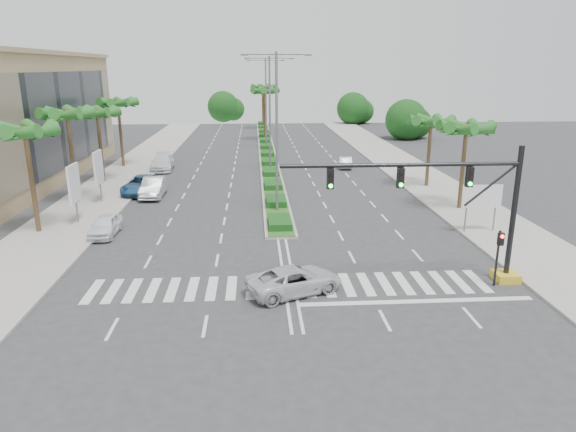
# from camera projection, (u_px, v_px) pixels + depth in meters

# --- Properties ---
(ground) EXTENTS (160.00, 160.00, 0.00)m
(ground) POSITION_uv_depth(u_px,v_px,m) (290.00, 286.00, 26.55)
(ground) COLOR #333335
(ground) RESTS_ON ground
(footpath_right) EXTENTS (6.00, 120.00, 0.15)m
(footpath_right) POSITION_uv_depth(u_px,v_px,m) (441.00, 191.00, 46.65)
(footpath_right) COLOR gray
(footpath_right) RESTS_ON ground
(footpath_left) EXTENTS (6.00, 120.00, 0.15)m
(footpath_left) POSITION_uv_depth(u_px,v_px,m) (100.00, 196.00, 44.72)
(footpath_left) COLOR gray
(footpath_left) RESTS_ON ground
(median) EXTENTS (2.20, 75.00, 0.20)m
(median) POSITION_uv_depth(u_px,v_px,m) (267.00, 150.00, 69.63)
(median) COLOR gray
(median) RESTS_ON ground
(median_grass) EXTENTS (1.80, 75.00, 0.04)m
(median_grass) POSITION_uv_depth(u_px,v_px,m) (267.00, 149.00, 69.60)
(median_grass) COLOR #2D561D
(median_grass) RESTS_ON median
(signal_gantry) EXTENTS (12.60, 1.20, 7.20)m
(signal_gantry) POSITION_uv_depth(u_px,v_px,m) (471.00, 219.00, 26.17)
(signal_gantry) COLOR gold
(signal_gantry) RESTS_ON ground
(pedestrian_signal) EXTENTS (0.28, 0.36, 3.00)m
(pedestrian_signal) POSITION_uv_depth(u_px,v_px,m) (499.00, 249.00, 26.00)
(pedestrian_signal) COLOR black
(pedestrian_signal) RESTS_ON ground
(direction_sign) EXTENTS (2.70, 0.11, 3.40)m
(direction_sign) POSITION_uv_depth(u_px,v_px,m) (482.00, 198.00, 34.38)
(direction_sign) COLOR slate
(direction_sign) RESTS_ON ground
(billboard_near) EXTENTS (0.18, 2.10, 4.35)m
(billboard_near) POSITION_uv_depth(u_px,v_px,m) (74.00, 184.00, 36.30)
(billboard_near) COLOR slate
(billboard_near) RESTS_ON ground
(billboard_far) EXTENTS (0.18, 2.10, 4.35)m
(billboard_far) POSITION_uv_depth(u_px,v_px,m) (98.00, 168.00, 42.04)
(billboard_far) COLOR slate
(billboard_far) RESTS_ON ground
(palm_left_near) EXTENTS (4.57, 4.68, 7.55)m
(palm_left_near) POSITION_uv_depth(u_px,v_px,m) (25.00, 135.00, 33.21)
(palm_left_near) COLOR brown
(palm_left_near) RESTS_ON ground
(palm_left_mid) EXTENTS (4.57, 4.68, 7.95)m
(palm_left_mid) POSITION_uv_depth(u_px,v_px,m) (67.00, 117.00, 40.77)
(palm_left_mid) COLOR brown
(palm_left_mid) RESTS_ON ground
(palm_left_far) EXTENTS (4.57, 4.68, 7.35)m
(palm_left_far) POSITION_uv_depth(u_px,v_px,m) (97.00, 116.00, 48.59)
(palm_left_far) COLOR brown
(palm_left_far) RESTS_ON ground
(palm_left_end) EXTENTS (4.57, 4.68, 7.75)m
(palm_left_end) POSITION_uv_depth(u_px,v_px,m) (118.00, 105.00, 56.15)
(palm_left_end) COLOR brown
(palm_left_end) RESTS_ON ground
(palm_right_near) EXTENTS (4.57, 4.68, 7.05)m
(palm_right_near) POSITION_uv_depth(u_px,v_px,m) (466.00, 131.00, 39.15)
(palm_right_near) COLOR brown
(palm_right_near) RESTS_ON ground
(palm_right_far) EXTENTS (4.57, 4.68, 6.75)m
(palm_right_far) POSITION_uv_depth(u_px,v_px,m) (431.00, 124.00, 46.89)
(palm_right_far) COLOR brown
(palm_right_far) RESTS_ON ground
(palm_median_a) EXTENTS (4.57, 4.68, 8.05)m
(palm_median_a) POSITION_uv_depth(u_px,v_px,m) (264.00, 93.00, 77.24)
(palm_median_a) COLOR brown
(palm_median_a) RESTS_ON ground
(palm_median_b) EXTENTS (4.57, 4.68, 8.05)m
(palm_median_b) POSITION_uv_depth(u_px,v_px,m) (263.00, 89.00, 91.61)
(palm_median_b) COLOR brown
(palm_median_b) RESTS_ON ground
(streetlight_near) EXTENTS (5.10, 0.25, 12.00)m
(streetlight_near) POSITION_uv_depth(u_px,v_px,m) (277.00, 125.00, 38.06)
(streetlight_near) COLOR slate
(streetlight_near) RESTS_ON ground
(streetlight_mid) EXTENTS (5.10, 0.25, 12.00)m
(streetlight_mid) POSITION_uv_depth(u_px,v_px,m) (270.00, 108.00, 53.39)
(streetlight_mid) COLOR slate
(streetlight_mid) RESTS_ON ground
(streetlight_far) EXTENTS (5.10, 0.25, 12.00)m
(streetlight_far) POSITION_uv_depth(u_px,v_px,m) (266.00, 99.00, 68.72)
(streetlight_far) COLOR slate
(streetlight_far) RESTS_ON ground
(car_parked_a) EXTENTS (1.65, 4.02, 1.37)m
(car_parked_a) POSITION_uv_depth(u_px,v_px,m) (105.00, 226.00, 34.42)
(car_parked_a) COLOR white
(car_parked_a) RESTS_ON ground
(car_parked_b) EXTENTS (1.75, 5.02, 1.65)m
(car_parked_b) POSITION_uv_depth(u_px,v_px,m) (154.00, 187.00, 44.78)
(car_parked_b) COLOR silver
(car_parked_b) RESTS_ON ground
(car_parked_c) EXTENTS (3.15, 5.92, 1.58)m
(car_parked_c) POSITION_uv_depth(u_px,v_px,m) (142.00, 185.00, 45.90)
(car_parked_c) COLOR #2C5B88
(car_parked_c) RESTS_ON ground
(car_parked_d) EXTENTS (2.55, 5.75, 1.64)m
(car_parked_d) POSITION_uv_depth(u_px,v_px,m) (163.00, 163.00, 56.39)
(car_parked_d) COLOR white
(car_parked_d) RESTS_ON ground
(car_crossing) EXTENTS (5.36, 3.95, 1.35)m
(car_crossing) POSITION_uv_depth(u_px,v_px,m) (295.00, 280.00, 25.64)
(car_crossing) COLOR silver
(car_crossing) RESTS_ON ground
(car_right) EXTENTS (1.84, 4.07, 1.30)m
(car_right) POSITION_uv_depth(u_px,v_px,m) (345.00, 162.00, 57.71)
(car_right) COLOR #B9B9BE
(car_right) RESTS_ON ground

